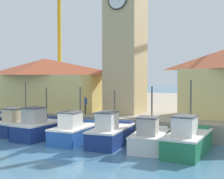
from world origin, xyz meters
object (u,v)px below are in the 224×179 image
Objects in this scene: clock_tower at (125,29)px; warehouse_left at (45,83)px; fishing_boat_right_inner at (188,140)px; fishing_boat_left_outer at (20,125)px; port_crane_far at (61,47)px; fishing_boat_center at (111,133)px; dock_worker_near_tower at (85,104)px; fishing_boat_left_inner at (41,127)px; fishing_boat_mid_right at (150,138)px; fishing_boat_mid_left at (76,131)px.

clock_tower reaches higher than warehouse_left.
fishing_boat_left_outer is at bearing 178.95° from fishing_boat_right_inner.
warehouse_left is 16.30m from port_crane_far.
fishing_boat_right_inner is at bearing -0.19° from fishing_boat_center.
dock_worker_near_tower is at bearing 137.22° from fishing_boat_center.
fishing_boat_mid_right reaches higher than fishing_boat_left_inner.
port_crane_far reaches higher than fishing_boat_left_inner.
port_crane_far is (-13.63, 20.64, 8.35)m from fishing_boat_left_inner.
fishing_boat_center is at bearing -31.30° from warehouse_left.
clock_tower is (3.39, 7.62, 8.15)m from fishing_boat_left_inner.
warehouse_left reaches higher than fishing_boat_center.
fishing_boat_left_inner is 2.90× the size of dock_worker_near_tower.
dock_worker_near_tower is at bearing 54.09° from fishing_boat_left_outer.
fishing_boat_mid_left is (3.11, 0.04, -0.05)m from fishing_boat_left_inner.
warehouse_left is at bearing 157.22° from fishing_boat_right_inner.
port_crane_far is (-7.91, 13.27, 5.19)m from warehouse_left.
fishing_boat_left_inner reaches higher than dock_worker_near_tower.
fishing_boat_right_inner reaches higher than fishing_boat_left_outer.
fishing_boat_left_inner is 0.23× the size of port_crane_far.
fishing_boat_center is (8.41, -0.23, 0.06)m from fishing_boat_left_outer.
fishing_boat_left_inner is 5.76m from fishing_boat_center.
fishing_boat_right_inner is 13.25m from clock_tower.
fishing_boat_left_inner reaches higher than fishing_boat_center.
clock_tower is at bearing 87.92° from fishing_boat_mid_left.
fishing_boat_mid_right is 9.43m from dock_worker_near_tower.
fishing_boat_mid_left is 27.84m from port_crane_far.
port_crane_far is (-24.55, 20.26, 8.35)m from fishing_boat_right_inner.
fishing_boat_mid_left reaches higher than fishing_boat_center.
fishing_boat_mid_left is 0.30× the size of clock_tower.
dock_worker_near_tower is (-10.31, 4.77, 1.35)m from fishing_boat_right_inner.
fishing_boat_left_outer is 12.38m from clock_tower.
fishing_boat_right_inner is (2.37, 0.09, 0.08)m from fishing_boat_mid_right.
fishing_boat_mid_right is 2.77× the size of dock_worker_near_tower.
port_crane_far is at bearing 129.11° from fishing_boat_mid_left.
fishing_boat_left_inner is at bearing -179.18° from fishing_boat_mid_left.
fishing_boat_mid_left is at bearing -63.83° from dock_worker_near_tower.
fishing_boat_mid_right is at bearing -26.36° from warehouse_left.
fishing_boat_center is 5.18m from fishing_boat_right_inner.
fishing_boat_mid_left is at bearing -177.38° from fishing_boat_mid_right.
fishing_boat_right_inner is at bearing -1.05° from fishing_boat_left_outer.
port_crane_far is at bearing 120.79° from warehouse_left.
fishing_boat_left_inner is at bearing -13.27° from fishing_boat_left_outer.
fishing_boat_mid_right is (5.44, 0.25, -0.03)m from fishing_boat_mid_left.
fishing_boat_mid_left is 2.98× the size of dock_worker_near_tower.
fishing_boat_mid_right is 2.37m from fishing_boat_right_inner.
fishing_boat_center is 0.32× the size of clock_tower.
port_crane_far reaches higher than warehouse_left.
warehouse_left reaches higher than fishing_boat_left_inner.
warehouse_left reaches higher than fishing_boat_left_outer.
fishing_boat_left_inner is 0.29× the size of clock_tower.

